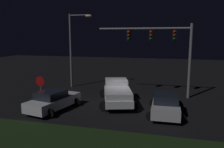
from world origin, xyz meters
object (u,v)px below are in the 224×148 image
at_px(car_sedan, 53,100).
at_px(traffic_signal_gantry, 162,42).
at_px(street_lamp_left, 75,41).
at_px(car_sedan_far, 166,104).
at_px(stop_sign, 40,85).
at_px(pickup_truck, 117,91).

distance_m(car_sedan, traffic_signal_gantry, 10.49).
distance_m(car_sedan, street_lamp_left, 8.93).
height_order(car_sedan, car_sedan_far, same).
bearing_deg(traffic_signal_gantry, street_lamp_left, 169.85).
bearing_deg(street_lamp_left, car_sedan_far, -34.50).
distance_m(car_sedan, stop_sign, 2.39).
relative_size(street_lamp_left, stop_sign, 3.45).
bearing_deg(car_sedan_far, stop_sign, 87.56).
xyz_separation_m(traffic_signal_gantry, stop_sign, (-9.24, -4.85, -3.34)).
bearing_deg(traffic_signal_gantry, stop_sign, -152.33).
distance_m(car_sedan_far, stop_sign, 9.94).
bearing_deg(pickup_truck, traffic_signal_gantry, -63.37).
relative_size(car_sedan_far, traffic_signal_gantry, 0.53).
xyz_separation_m(car_sedan, street_lamp_left, (-1.57, 7.76, 4.14)).
height_order(car_sedan_far, stop_sign, stop_sign).
bearing_deg(car_sedan, car_sedan_far, -70.52).
relative_size(car_sedan_far, stop_sign, 1.99).
xyz_separation_m(car_sedan_far, stop_sign, (-9.90, 0.17, 0.82)).
bearing_deg(car_sedan_far, car_sedan, 96.51).
bearing_deg(pickup_truck, car_sedan, 108.19).
bearing_deg(street_lamp_left, traffic_signal_gantry, -10.15).
xyz_separation_m(car_sedan, car_sedan_far, (8.08, 1.13, 0.00)).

